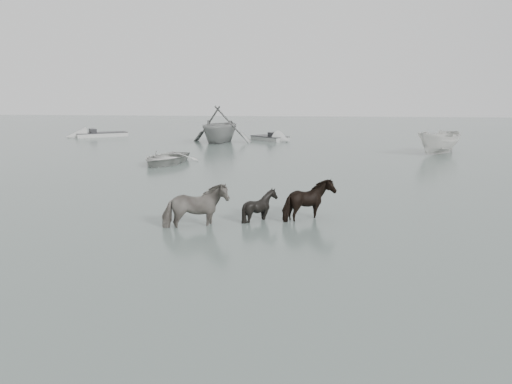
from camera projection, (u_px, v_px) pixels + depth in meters
ground at (260, 234)px, 14.88m from camera, size 140.00×140.00×0.00m
pony_pinto at (195, 200)px, 15.47m from camera, size 2.22×1.64×1.71m
pony_dark at (310, 197)px, 16.34m from camera, size 1.84×1.95×1.54m
pony_black at (260, 201)px, 16.37m from camera, size 1.23×1.10×1.30m
rowboat_lead at (165, 156)px, 29.14m from camera, size 3.81×4.78×0.89m
rowboat_trail at (220, 123)px, 40.96m from camera, size 6.24×6.87×3.13m
boat_small at (439, 141)px, 33.56m from camera, size 4.27×4.48×1.74m
skiff_outer at (101, 133)px, 46.38m from camera, size 6.07×5.01×0.75m
skiff_mid at (270, 136)px, 42.72m from camera, size 4.39×4.18×0.75m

